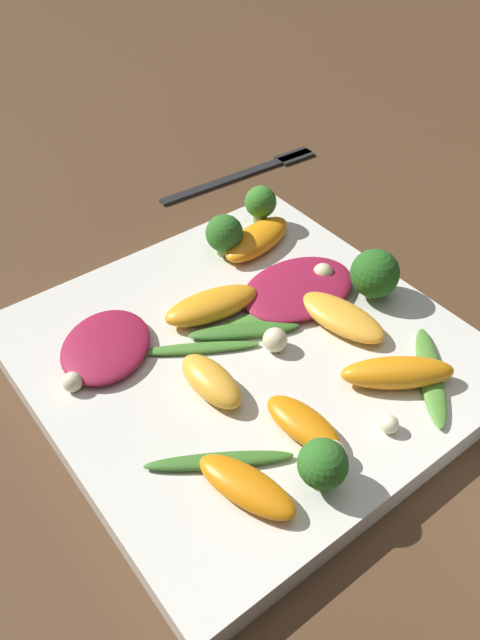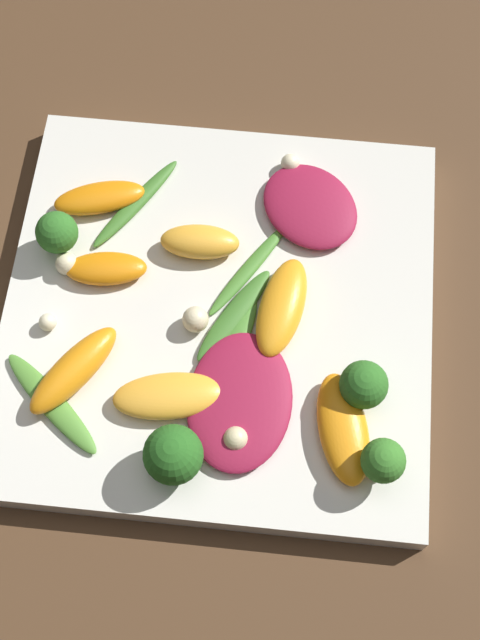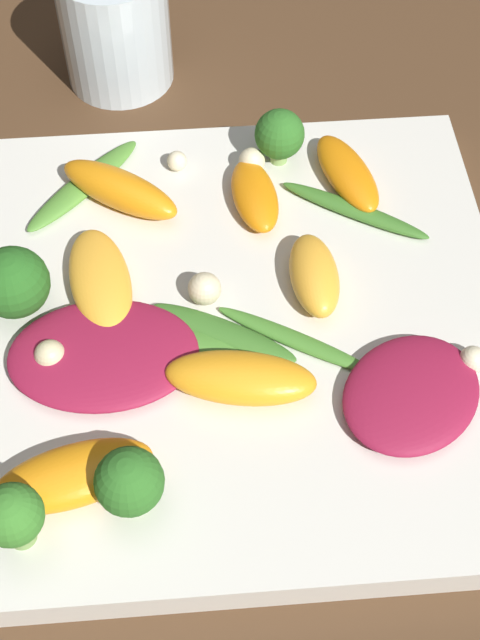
{
  "view_description": "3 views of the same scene",
  "coord_description": "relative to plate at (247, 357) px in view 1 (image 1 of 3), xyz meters",
  "views": [
    {
      "loc": [
        0.26,
        -0.2,
        0.36
      ],
      "look_at": [
        -0.02,
        0.01,
        0.03
      ],
      "focal_mm": 35.0,
      "sensor_mm": 36.0,
      "label": 1
    },
    {
      "loc": [
        -0.04,
        0.26,
        0.6
      ],
      "look_at": [
        -0.02,
        0.02,
        0.04
      ],
      "focal_mm": 50.0,
      "sensor_mm": 36.0,
      "label": 2
    },
    {
      "loc": [
        -0.28,
        0.02,
        0.42
      ],
      "look_at": [
        -0.02,
        -0.0,
        0.04
      ],
      "focal_mm": 50.0,
      "sensor_mm": 36.0,
      "label": 3
    }
  ],
  "objects": [
    {
      "name": "orange_segment_6",
      "position": [
        0.03,
        0.07,
        0.02
      ],
      "size": [
        0.08,
        0.05,
        0.02
      ],
      "color": "#FCAD33",
      "rests_on": "plate"
    },
    {
      "name": "macadamia_nut_1",
      "position": [
        0.12,
        0.03,
        0.02
      ],
      "size": [
        0.01,
        0.01,
        0.01
      ],
      "color": "beige",
      "rests_on": "plate"
    },
    {
      "name": "macadamia_nut_3",
      "position": [
        -0.02,
        0.1,
        0.02
      ],
      "size": [
        0.02,
        0.02,
        0.02
      ],
      "color": "beige",
      "rests_on": "plate"
    },
    {
      "name": "arugula_sprig_0",
      "position": [
        -0.01,
        0.03,
        0.01
      ],
      "size": [
        0.04,
        0.09,
        0.01
      ],
      "color": "#47842D",
      "rests_on": "plate"
    },
    {
      "name": "radicchio_leaf_1",
      "position": [
        -0.02,
        0.07,
        0.02
      ],
      "size": [
        0.07,
        0.1,
        0.01
      ],
      "color": "maroon",
      "rests_on": "plate"
    },
    {
      "name": "orange_segment_4",
      "position": [
        0.1,
        -0.08,
        0.02
      ],
      "size": [
        0.07,
        0.05,
        0.02
      ],
      "color": "orange",
      "rests_on": "plate"
    },
    {
      "name": "orange_segment_3",
      "position": [
        -0.09,
        0.08,
        0.02
      ],
      "size": [
        0.05,
        0.08,
        0.02
      ],
      "color": "orange",
      "rests_on": "plate"
    },
    {
      "name": "radicchio_leaf_0",
      "position": [
        -0.06,
        -0.09,
        0.02
      ],
      "size": [
        0.1,
        0.1,
        0.01
      ],
      "color": "maroon",
      "rests_on": "plate"
    },
    {
      "name": "orange_segment_1",
      "position": [
        0.08,
        -0.02,
        0.02
      ],
      "size": [
        0.06,
        0.03,
        0.02
      ],
      "color": "orange",
      "rests_on": "plate"
    },
    {
      "name": "orange_segment_5",
      "position": [
        -0.05,
        -0.0,
        0.02
      ],
      "size": [
        0.04,
        0.08,
        0.02
      ],
      "color": "orange",
      "rests_on": "plate"
    },
    {
      "name": "arugula_sprig_1",
      "position": [
        0.07,
        -0.08,
        0.01
      ],
      "size": [
        0.06,
        0.09,
        0.01
      ],
      "color": "#3D7528",
      "rests_on": "plate"
    },
    {
      "name": "broccoli_floret_1",
      "position": [
        0.02,
        0.12,
        0.03
      ],
      "size": [
        0.04,
        0.04,
        0.04
      ],
      "color": "#84AD5B",
      "rests_on": "plate"
    },
    {
      "name": "broccoli_floret_0",
      "position": [
        -0.1,
        0.06,
        0.03
      ],
      "size": [
        0.03,
        0.03,
        0.04
      ],
      "color": "#7A9E51",
      "rests_on": "plate"
    },
    {
      "name": "plate",
      "position": [
        0.0,
        0.0,
        0.0
      ],
      "size": [
        0.3,
        0.3,
        0.02
      ],
      "color": "silver",
      "rests_on": "ground_plane"
    },
    {
      "name": "broccoli_floret_2",
      "position": [
        0.12,
        -0.04,
        0.03
      ],
      "size": [
        0.03,
        0.03,
        0.04
      ],
      "color": "#84AD5B",
      "rests_on": "plate"
    },
    {
      "name": "macadamia_nut_4",
      "position": [
        0.11,
        -0.02,
        0.02
      ],
      "size": [
        0.02,
        0.02,
        0.02
      ],
      "color": "beige",
      "rests_on": "plate"
    },
    {
      "name": "orange_segment_0",
      "position": [
        0.09,
        0.06,
        0.02
      ],
      "size": [
        0.07,
        0.08,
        0.02
      ],
      "color": "orange",
      "rests_on": "plate"
    },
    {
      "name": "macadamia_nut_2",
      "position": [
        0.01,
        0.02,
        0.02
      ],
      "size": [
        0.02,
        0.02,
        0.02
      ],
      "color": "beige",
      "rests_on": "plate"
    },
    {
      "name": "arugula_sprig_2",
      "position": [
        0.1,
        0.08,
        0.01
      ],
      "size": [
        0.08,
        0.08,
        0.01
      ],
      "color": "#518E33",
      "rests_on": "plate"
    },
    {
      "name": "macadamia_nut_0",
      "position": [
        -0.04,
        -0.12,
        0.02
      ],
      "size": [
        0.01,
        0.01,
        0.01
      ],
      "color": "beige",
      "rests_on": "plate"
    },
    {
      "name": "arugula_sprig_4",
      "position": [
        -0.01,
        0.01,
        0.01
      ],
      "size": [
        0.06,
        0.08,
        0.01
      ],
      "color": "#3D7528",
      "rests_on": "plate"
    },
    {
      "name": "ground_plane",
      "position": [
        0.0,
        0.0,
        -0.01
      ],
      "size": [
        2.4,
        2.4,
        0.0
      ],
      "primitive_type": "plane",
      "color": "#4C331E"
    },
    {
      "name": "broccoli_floret_3",
      "position": [
        -0.12,
        0.11,
        0.03
      ],
      "size": [
        0.03,
        0.03,
        0.04
      ],
      "color": "#7A9E51",
      "rests_on": "plate"
    },
    {
      "name": "fork",
      "position": [
        -0.23,
        0.19,
        -0.01
      ],
      "size": [
        0.03,
        0.2,
        0.01
      ],
      "color": "#262628",
      "rests_on": "ground_plane"
    },
    {
      "name": "arugula_sprig_3",
      "position": [
        -0.02,
        -0.03,
        0.01
      ],
      "size": [
        0.06,
        0.08,
        0.01
      ],
      "color": "#47842D",
      "rests_on": "plate"
    },
    {
      "name": "orange_segment_2",
      "position": [
        0.02,
        -0.05,
        0.02
      ],
      "size": [
        0.06,
        0.03,
        0.02
      ],
      "color": "#FCAD33",
      "rests_on": "plate"
    }
  ]
}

